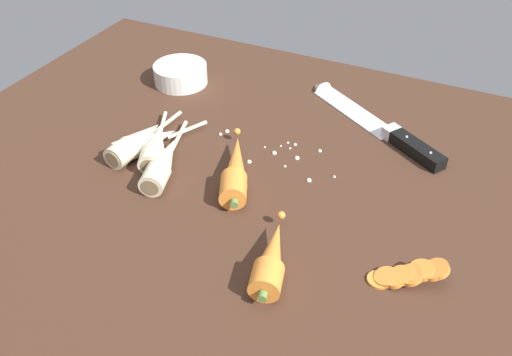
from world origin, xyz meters
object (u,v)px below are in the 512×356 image
(whole_carrot, at_px, (234,170))
(parsnip_mid_left, at_px, (136,142))
(chefs_knife, at_px, (369,120))
(parsnip_front, at_px, (155,146))
(carrot_slice_stack, at_px, (409,274))
(parsnip_back, at_px, (146,142))
(parsnip_mid_right, at_px, (163,163))
(prep_bowl, at_px, (181,73))
(whole_carrot_second, at_px, (271,259))

(whole_carrot, distance_m, parsnip_mid_left, 0.19)
(whole_carrot, bearing_deg, chefs_knife, 60.68)
(parsnip_front, height_order, parsnip_mid_left, same)
(carrot_slice_stack, bearing_deg, parsnip_mid_left, 169.38)
(parsnip_mid_left, relative_size, parsnip_back, 1.09)
(parsnip_mid_left, bearing_deg, whole_carrot, -0.07)
(parsnip_mid_left, relative_size, carrot_slice_stack, 1.92)
(parsnip_mid_right, bearing_deg, parsnip_mid_left, 157.36)
(whole_carrot, height_order, parsnip_mid_right, whole_carrot)
(chefs_knife, height_order, parsnip_back, parsnip_back)
(parsnip_back, xyz_separation_m, prep_bowl, (-0.08, 0.24, 0.00))
(chefs_knife, xyz_separation_m, parsnip_mid_left, (-0.34, -0.26, 0.01))
(parsnip_front, distance_m, parsnip_mid_left, 0.04)
(parsnip_front, xyz_separation_m, prep_bowl, (-0.10, 0.24, 0.00))
(whole_carrot, bearing_deg, carrot_slice_stack, -16.92)
(parsnip_front, bearing_deg, parsnip_back, 169.89)
(prep_bowl, bearing_deg, carrot_slice_stack, -31.24)
(whole_carrot, relative_size, parsnip_front, 1.08)
(parsnip_front, bearing_deg, parsnip_mid_right, -41.95)
(whole_carrot_second, relative_size, parsnip_mid_right, 0.79)
(parsnip_mid_left, relative_size, parsnip_mid_right, 0.94)
(parsnip_mid_left, bearing_deg, prep_bowl, 103.91)
(parsnip_mid_left, bearing_deg, parsnip_mid_right, -22.64)
(whole_carrot, relative_size, whole_carrot_second, 1.17)
(parsnip_mid_right, height_order, prep_bowl, same)
(prep_bowl, bearing_deg, parsnip_front, -68.13)
(chefs_knife, relative_size, parsnip_mid_left, 1.63)
(whole_carrot_second, bearing_deg, parsnip_front, 151.59)
(parsnip_back, bearing_deg, parsnip_mid_right, -32.94)
(whole_carrot_second, bearing_deg, parsnip_mid_left, 154.81)
(parsnip_mid_right, bearing_deg, prep_bowl, 116.10)
(whole_carrot, height_order, prep_bowl, whole_carrot)
(chefs_knife, xyz_separation_m, carrot_slice_stack, (0.16, -0.36, 0.01))
(whole_carrot_second, distance_m, parsnip_back, 0.35)
(chefs_knife, xyz_separation_m, prep_bowl, (-0.40, -0.02, 0.01))
(parsnip_mid_right, bearing_deg, parsnip_back, 147.06)
(prep_bowl, bearing_deg, chefs_knife, 2.69)
(parsnip_mid_left, height_order, parsnip_back, same)
(whole_carrot, distance_m, whole_carrot_second, 0.20)
(parsnip_front, height_order, parsnip_mid_right, same)
(chefs_knife, bearing_deg, parsnip_front, -139.33)
(parsnip_front, xyz_separation_m, parsnip_mid_right, (0.04, -0.03, -0.00))
(whole_carrot, relative_size, parsnip_mid_right, 0.92)
(parsnip_back, relative_size, prep_bowl, 1.59)
(whole_carrot_second, xyz_separation_m, parsnip_mid_left, (-0.32, 0.15, -0.00))
(parsnip_mid_left, distance_m, carrot_slice_stack, 0.50)
(chefs_knife, bearing_deg, parsnip_back, -141.55)
(parsnip_back, bearing_deg, chefs_knife, 38.45)
(parsnip_front, relative_size, parsnip_mid_right, 0.85)
(chefs_knife, height_order, whole_carrot_second, whole_carrot_second)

